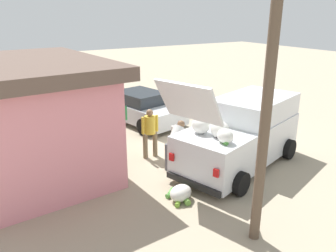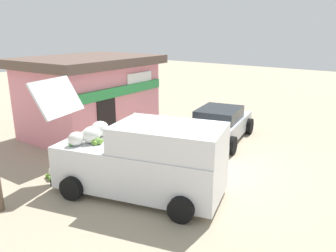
{
  "view_description": "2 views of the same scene",
  "coord_description": "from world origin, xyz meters",
  "px_view_note": "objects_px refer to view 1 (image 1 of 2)",
  "views": [
    {
      "loc": [
        -9.49,
        6.84,
        4.41
      ],
      "look_at": [
        -0.89,
        1.7,
        0.98
      ],
      "focal_mm": 35.97,
      "sensor_mm": 36.0,
      "label": 1
    },
    {
      "loc": [
        -8.5,
        -5.35,
        4.22
      ],
      "look_at": [
        -0.23,
        1.23,
        1.16
      ],
      "focal_mm": 35.47,
      "sensor_mm": 36.0,
      "label": 2
    }
  ],
  "objects_px": {
    "parked_sedan": "(141,108)",
    "paint_bucket": "(95,126)",
    "delivery_van": "(242,133)",
    "unloaded_banana_pile": "(181,193)",
    "vendor_standing": "(150,130)",
    "storefront_bar": "(28,117)",
    "customer_bending": "(176,142)"
  },
  "relations": [
    {
      "from": "paint_bucket",
      "to": "storefront_bar",
      "type": "bearing_deg",
      "value": 132.86
    },
    {
      "from": "vendor_standing",
      "to": "unloaded_banana_pile",
      "type": "distance_m",
      "value": 2.83
    },
    {
      "from": "delivery_van",
      "to": "vendor_standing",
      "type": "xyz_separation_m",
      "value": [
        1.82,
        2.12,
        -0.07
      ]
    },
    {
      "from": "storefront_bar",
      "to": "vendor_standing",
      "type": "distance_m",
      "value": 3.54
    },
    {
      "from": "parked_sedan",
      "to": "delivery_van",
      "type": "bearing_deg",
      "value": -171.4
    },
    {
      "from": "storefront_bar",
      "to": "vendor_standing",
      "type": "height_order",
      "value": "storefront_bar"
    },
    {
      "from": "delivery_van",
      "to": "vendor_standing",
      "type": "relative_size",
      "value": 3.32
    },
    {
      "from": "parked_sedan",
      "to": "vendor_standing",
      "type": "relative_size",
      "value": 2.7
    },
    {
      "from": "storefront_bar",
      "to": "unloaded_banana_pile",
      "type": "bearing_deg",
      "value": -141.75
    },
    {
      "from": "delivery_van",
      "to": "parked_sedan",
      "type": "distance_m",
      "value": 5.26
    },
    {
      "from": "storefront_bar",
      "to": "paint_bucket",
      "type": "relative_size",
      "value": 18.99
    },
    {
      "from": "delivery_van",
      "to": "customer_bending",
      "type": "height_order",
      "value": "delivery_van"
    },
    {
      "from": "delivery_van",
      "to": "unloaded_banana_pile",
      "type": "height_order",
      "value": "delivery_van"
    },
    {
      "from": "delivery_van",
      "to": "unloaded_banana_pile",
      "type": "xyz_separation_m",
      "value": [
        -0.85,
        2.7,
        -0.81
      ]
    },
    {
      "from": "storefront_bar",
      "to": "delivery_van",
      "type": "relative_size",
      "value": 1.1
    },
    {
      "from": "vendor_standing",
      "to": "unloaded_banana_pile",
      "type": "xyz_separation_m",
      "value": [
        -2.67,
        0.58,
        -0.73
      ]
    },
    {
      "from": "storefront_bar",
      "to": "unloaded_banana_pile",
      "type": "xyz_separation_m",
      "value": [
        -3.52,
        -2.77,
        -1.47
      ]
    },
    {
      "from": "parked_sedan",
      "to": "paint_bucket",
      "type": "xyz_separation_m",
      "value": [
        -0.03,
        2.01,
        -0.46
      ]
    },
    {
      "from": "paint_bucket",
      "to": "unloaded_banana_pile",
      "type": "bearing_deg",
      "value": -179.18
    },
    {
      "from": "customer_bending",
      "to": "unloaded_banana_pile",
      "type": "distance_m",
      "value": 1.84
    },
    {
      "from": "delivery_van",
      "to": "vendor_standing",
      "type": "bearing_deg",
      "value": 49.32
    },
    {
      "from": "customer_bending",
      "to": "paint_bucket",
      "type": "distance_m",
      "value": 4.64
    },
    {
      "from": "customer_bending",
      "to": "paint_bucket",
      "type": "xyz_separation_m",
      "value": [
        4.51,
        0.88,
        -0.71
      ]
    },
    {
      "from": "parked_sedan",
      "to": "vendor_standing",
      "type": "xyz_separation_m",
      "value": [
        -3.37,
        1.34,
        0.29
      ]
    },
    {
      "from": "customer_bending",
      "to": "paint_bucket",
      "type": "bearing_deg",
      "value": 11.04
    },
    {
      "from": "storefront_bar",
      "to": "unloaded_banana_pile",
      "type": "relative_size",
      "value": 6.59
    },
    {
      "from": "unloaded_banana_pile",
      "to": "paint_bucket",
      "type": "distance_m",
      "value": 6.01
    },
    {
      "from": "vendor_standing",
      "to": "paint_bucket",
      "type": "xyz_separation_m",
      "value": [
        3.34,
        0.67,
        -0.76
      ]
    },
    {
      "from": "vendor_standing",
      "to": "delivery_van",
      "type": "bearing_deg",
      "value": -130.68
    },
    {
      "from": "delivery_van",
      "to": "parked_sedan",
      "type": "relative_size",
      "value": 1.23
    },
    {
      "from": "parked_sedan",
      "to": "unloaded_banana_pile",
      "type": "xyz_separation_m",
      "value": [
        -6.04,
        1.92,
        -0.44
      ]
    },
    {
      "from": "parked_sedan",
      "to": "paint_bucket",
      "type": "distance_m",
      "value": 2.06
    }
  ]
}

